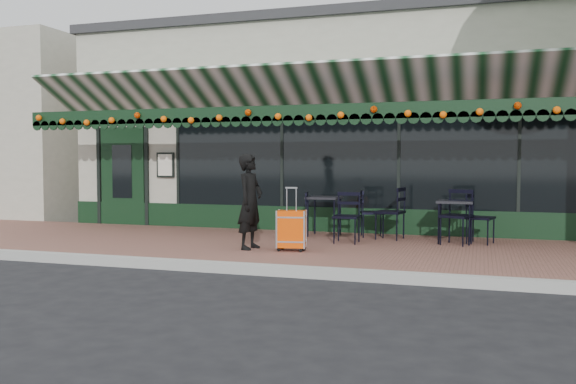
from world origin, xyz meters
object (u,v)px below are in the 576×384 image
(woman, at_px, (250,202))
(chair_b_front, at_px, (347,217))
(suitcase, at_px, (291,230))
(chair_b_right, at_px, (372,213))
(cafe_table_b, at_px, (324,201))
(chair_a_left, at_px, (390,213))
(cafe_table_a, at_px, (455,205))
(chair_b_left, at_px, (297,214))
(chair_a_right, at_px, (480,218))
(chair_a_front, at_px, (456,217))

(woman, bearing_deg, chair_b_front, -41.54)
(suitcase, relative_size, chair_b_right, 1.13)
(cafe_table_b, distance_m, chair_a_left, 1.29)
(cafe_table_a, xyz_separation_m, chair_b_left, (-2.90, 0.04, -0.24))
(chair_b_left, bearing_deg, suitcase, 2.88)
(cafe_table_a, bearing_deg, woman, -150.98)
(cafe_table_b, relative_size, chair_b_right, 0.85)
(woman, xyz_separation_m, cafe_table_b, (0.73, 2.04, -0.10))
(suitcase, xyz_separation_m, chair_b_left, (-0.45, 1.80, 0.09))
(chair_b_left, distance_m, chair_b_right, 1.43)
(chair_a_left, relative_size, chair_a_right, 1.11)
(cafe_table_a, relative_size, chair_b_left, 0.87)
(chair_b_right, height_order, chair_b_front, chair_b_front)
(cafe_table_a, relative_size, chair_a_left, 0.77)
(chair_a_right, distance_m, chair_b_front, 2.33)
(cafe_table_a, bearing_deg, chair_b_front, -162.89)
(cafe_table_a, bearing_deg, chair_b_right, 163.75)
(suitcase, bearing_deg, chair_a_right, 23.47)
(chair_a_left, bearing_deg, chair_b_left, -74.22)
(chair_a_front, bearing_deg, chair_b_front, -150.31)
(suitcase, bearing_deg, chair_a_front, 23.23)
(cafe_table_b, height_order, chair_b_right, chair_b_right)
(woman, bearing_deg, chair_a_right, -56.23)
(cafe_table_a, height_order, chair_b_left, chair_b_left)
(cafe_table_b, height_order, chair_a_right, chair_a_right)
(cafe_table_b, bearing_deg, chair_a_right, -4.48)
(woman, height_order, chair_a_right, woman)
(woman, relative_size, suitcase, 1.53)
(cafe_table_a, xyz_separation_m, chair_a_left, (-1.16, 0.19, -0.18))
(suitcase, distance_m, chair_a_right, 3.41)
(suitcase, bearing_deg, chair_b_right, 58.51)
(cafe_table_b, xyz_separation_m, chair_b_left, (-0.47, -0.25, -0.25))
(cafe_table_b, xyz_separation_m, chair_b_front, (0.62, -0.85, -0.23))
(woman, bearing_deg, suitcase, -83.57)
(suitcase, xyz_separation_m, chair_a_front, (2.48, 1.56, 0.14))
(chair_a_left, bearing_deg, cafe_table_b, -83.52)
(woman, relative_size, chair_b_right, 1.74)
(chair_b_front, bearing_deg, chair_a_right, 14.91)
(cafe_table_a, bearing_deg, chair_a_front, -80.40)
(woman, xyz_separation_m, chair_a_right, (3.59, 1.82, -0.34))
(cafe_table_b, height_order, chair_a_left, chair_a_left)
(woman, xyz_separation_m, chair_a_front, (3.19, 1.55, -0.30))
(cafe_table_b, xyz_separation_m, chair_a_right, (2.86, -0.22, -0.24))
(cafe_table_b, relative_size, chair_b_left, 0.88)
(chair_b_right, bearing_deg, woman, 127.87)
(chair_b_right, bearing_deg, cafe_table_b, 84.33)
(chair_a_left, xyz_separation_m, chair_b_left, (-1.74, -0.15, -0.06))
(woman, height_order, chair_b_front, woman)
(suitcase, height_order, chair_b_front, suitcase)
(chair_a_front, bearing_deg, cafe_table_a, 118.40)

